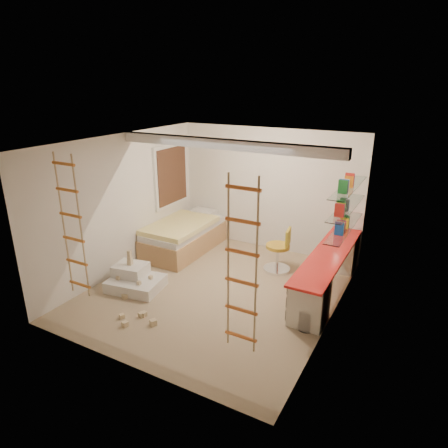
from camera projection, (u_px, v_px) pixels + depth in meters
The scene contains 15 objects.
floor at pixel (216, 290), 7.04m from camera, with size 4.50×4.50×0.00m, color tan.
ceiling_beam at pixel (224, 144), 6.43m from camera, with size 4.00×0.18×0.16m, color white.
window_frame at pixel (171, 175), 8.64m from camera, with size 0.06×1.15×1.35m, color white.
window_blind at pixel (172, 176), 8.62m from camera, with size 0.02×1.00×1.20m, color #4C2D1E.
rope_ladder_left at pixel (72, 227), 5.69m from camera, with size 0.41×0.04×2.13m, color #BF6D20, non-canonical shape.
rope_ladder_right at pixel (242, 267), 4.47m from camera, with size 0.41×0.04×2.13m, color orange, non-canonical shape.
waste_bin at pixel (306, 319), 5.90m from camera, with size 0.25×0.25×0.31m, color white.
desk at pixel (327, 271), 6.84m from camera, with size 0.56×2.80×0.75m.
shelves at pixel (347, 208), 6.62m from camera, with size 0.25×1.80×0.71m.
bed at pixel (184, 236), 8.60m from camera, with size 1.02×2.00×0.69m.
task_lamp at pixel (342, 215), 7.40m from camera, with size 0.14×0.36×0.57m.
swivel_chair at pixel (279, 255), 7.66m from camera, with size 0.60×0.60×0.88m.
play_platform at pixel (135, 280), 7.08m from camera, with size 1.01×0.85×0.40m.
toy_blocks at pixel (133, 289), 6.62m from camera, with size 1.27×1.17×0.67m.
books at pixel (347, 202), 6.58m from camera, with size 0.14×0.58×0.92m.
Camera 1 is at (3.11, -5.39, 3.49)m, focal length 32.00 mm.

